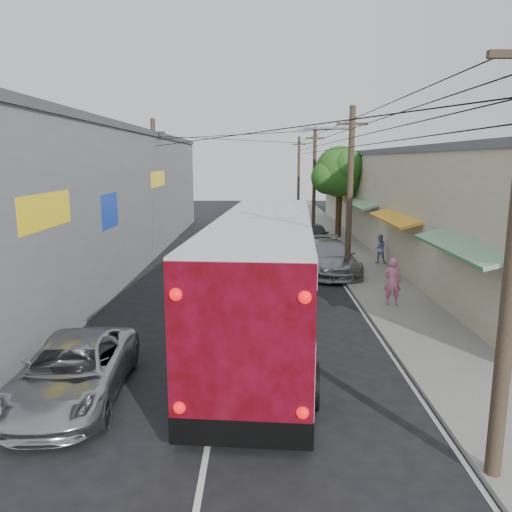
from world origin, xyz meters
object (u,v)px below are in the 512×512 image
(parked_car_mid, at_px, (313,235))
(parked_car_far, at_px, (291,218))
(pedestrian_near, at_px, (392,281))
(coach_bus, at_px, (265,275))
(pedestrian_far, at_px, (379,249))
(jeepney, at_px, (73,371))
(parked_suv, at_px, (330,257))

(parked_car_mid, bearing_deg, parked_car_far, 87.50)
(parked_car_far, distance_m, pedestrian_near, 23.86)
(coach_bus, xyz_separation_m, pedestrian_far, (6.35, 11.14, -1.12))
(jeepney, height_order, parked_car_far, parked_car_far)
(coach_bus, height_order, parked_suv, coach_bus)
(coach_bus, height_order, jeepney, coach_bus)
(coach_bus, bearing_deg, parked_car_mid, 83.20)
(coach_bus, distance_m, pedestrian_far, 12.87)
(parked_suv, height_order, pedestrian_near, pedestrian_near)
(jeepney, relative_size, parked_suv, 0.91)
(parked_car_mid, xyz_separation_m, pedestrian_near, (1.55, -13.84, 0.26))
(coach_bus, distance_m, pedestrian_near, 5.95)
(parked_car_mid, bearing_deg, coach_bus, -108.41)
(coach_bus, relative_size, jeepney, 2.69)
(jeepney, xyz_separation_m, pedestrian_near, (9.53, 7.58, 0.33))
(jeepney, bearing_deg, pedestrian_far, 51.95)
(parked_car_far, bearing_deg, parked_car_mid, -80.59)
(jeepney, distance_m, pedestrian_near, 12.18)
(parked_suv, distance_m, parked_car_mid, 7.92)
(pedestrian_near, bearing_deg, pedestrian_far, -88.61)
(parked_suv, relative_size, pedestrian_far, 3.59)
(coach_bus, xyz_separation_m, jeepney, (-4.59, -4.42, -1.31))
(coach_bus, distance_m, parked_suv, 9.77)
(parked_car_mid, xyz_separation_m, pedestrian_far, (2.96, -5.86, 0.13))
(parked_car_far, xyz_separation_m, pedestrian_far, (3.76, -15.75, 0.19))
(jeepney, relative_size, pedestrian_near, 2.78)
(parked_suv, relative_size, parked_car_far, 1.30)
(parked_car_far, relative_size, pedestrian_far, 2.76)
(parked_car_far, height_order, pedestrian_near, pedestrian_near)
(pedestrian_near, bearing_deg, parked_car_mid, -72.23)
(coach_bus, bearing_deg, parked_car_far, 88.98)
(parked_car_mid, relative_size, pedestrian_far, 2.91)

